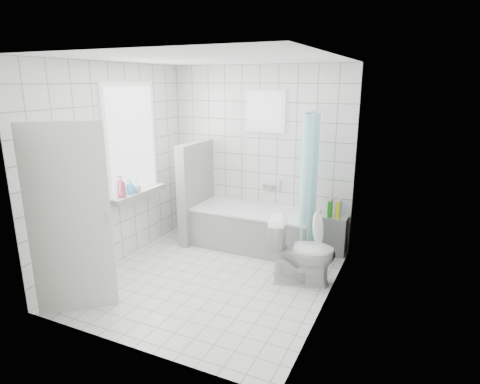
% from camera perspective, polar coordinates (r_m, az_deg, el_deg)
% --- Properties ---
extents(ground, '(3.00, 3.00, 0.00)m').
position_cam_1_polar(ground, '(5.12, -3.97, -12.10)').
color(ground, white).
rests_on(ground, ground).
extents(ceiling, '(3.00, 3.00, 0.00)m').
position_cam_1_polar(ceiling, '(4.54, -4.61, 18.39)').
color(ceiling, white).
rests_on(ceiling, ground).
extents(wall_back, '(2.80, 0.02, 2.60)m').
position_cam_1_polar(wall_back, '(5.99, 2.72, 5.20)').
color(wall_back, white).
rests_on(wall_back, ground).
extents(wall_front, '(2.80, 0.02, 2.60)m').
position_cam_1_polar(wall_front, '(3.48, -16.32, -2.99)').
color(wall_front, white).
rests_on(wall_front, ground).
extents(wall_left, '(0.02, 3.00, 2.60)m').
position_cam_1_polar(wall_left, '(5.47, -17.24, 3.54)').
color(wall_left, white).
rests_on(wall_left, ground).
extents(wall_right, '(0.02, 3.00, 2.60)m').
position_cam_1_polar(wall_right, '(4.18, 12.77, 0.34)').
color(wall_right, white).
rests_on(wall_right, ground).
extents(window_left, '(0.01, 0.90, 1.40)m').
position_cam_1_polar(window_left, '(5.61, -15.10, 7.10)').
color(window_left, white).
rests_on(window_left, wall_left).
extents(window_back, '(0.50, 0.01, 0.50)m').
position_cam_1_polar(window_back, '(5.83, 3.56, 11.36)').
color(window_back, white).
rests_on(window_back, wall_back).
extents(window_sill, '(0.18, 1.02, 0.08)m').
position_cam_1_polar(window_sill, '(5.73, -14.24, -0.25)').
color(window_sill, white).
rests_on(window_sill, wall_left).
extents(door, '(0.62, 0.56, 2.00)m').
position_cam_1_polar(door, '(4.41, -23.02, -3.84)').
color(door, silver).
rests_on(door, ground).
extents(bathtub, '(1.75, 0.77, 0.58)m').
position_cam_1_polar(bathtub, '(5.89, 2.02, -5.17)').
color(bathtub, white).
rests_on(bathtub, ground).
extents(partition_wall, '(0.15, 0.85, 1.50)m').
position_cam_1_polar(partition_wall, '(6.11, -6.27, 0.05)').
color(partition_wall, white).
rests_on(partition_wall, ground).
extents(tiled_ledge, '(0.40, 0.24, 0.55)m').
position_cam_1_polar(tiled_ledge, '(5.83, 12.95, -5.96)').
color(tiled_ledge, white).
rests_on(tiled_ledge, ground).
extents(toilet, '(0.87, 0.62, 0.80)m').
position_cam_1_polar(toilet, '(4.89, 8.80, -8.37)').
color(toilet, white).
rests_on(toilet, ground).
extents(curtain_rod, '(0.02, 0.80, 0.02)m').
position_cam_1_polar(curtain_rod, '(5.24, 10.50, 11.23)').
color(curtain_rod, silver).
rests_on(curtain_rod, wall_back).
extents(shower_curtain, '(0.14, 0.48, 1.78)m').
position_cam_1_polar(shower_curtain, '(5.26, 9.66, 1.32)').
color(shower_curtain, '#55FCF5').
rests_on(shower_curtain, curtain_rod).
extents(tub_faucet, '(0.18, 0.06, 0.06)m').
position_cam_1_polar(tub_faucet, '(5.98, 4.20, 0.75)').
color(tub_faucet, silver).
rests_on(tub_faucet, wall_back).
extents(sill_bottles, '(0.17, 0.46, 0.29)m').
position_cam_1_polar(sill_bottles, '(5.54, -15.52, 0.79)').
color(sill_bottles, '#2BA3C4').
rests_on(sill_bottles, window_sill).
extents(ledge_bottles, '(0.18, 0.16, 0.24)m').
position_cam_1_polar(ledge_bottles, '(5.67, 13.24, -2.38)').
color(ledge_bottles, red).
rests_on(ledge_bottles, tiled_ledge).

